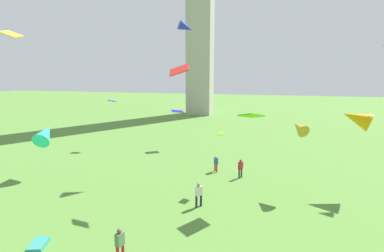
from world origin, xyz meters
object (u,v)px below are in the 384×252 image
(kite_flying_9, at_px, (299,127))
(kite_flying_8, at_px, (186,27))
(kite_flying_4, at_px, (11,34))
(kite_bundle_2, at_px, (39,245))
(person_3, at_px, (241,167))
(kite_flying_5, at_px, (179,70))
(kite_flying_0, at_px, (251,116))
(person_1, at_px, (120,243))
(person_2, at_px, (216,162))
(kite_flying_10, at_px, (221,133))
(kite_flying_1, at_px, (112,101))
(kite_flying_7, at_px, (357,118))
(kite_flying_6, at_px, (45,134))
(kite_flying_3, at_px, (177,111))
(person_0, at_px, (199,193))

(kite_flying_9, bearing_deg, kite_flying_8, -50.03)
(kite_flying_4, height_order, kite_bundle_2, kite_flying_4)
(person_3, bearing_deg, kite_flying_5, 157.91)
(kite_flying_0, bearing_deg, kite_flying_9, -16.10)
(person_1, relative_size, person_2, 1.11)
(person_3, xyz_separation_m, kite_flying_10, (-1.44, -2.70, 3.64))
(person_2, distance_m, kite_flying_10, 5.45)
(kite_flying_1, xyz_separation_m, kite_flying_9, (21.61, -9.41, -0.71))
(kite_flying_8, bearing_deg, kite_flying_7, -132.27)
(kite_flying_9, bearing_deg, person_3, -44.99)
(person_1, bearing_deg, kite_flying_4, -107.82)
(kite_flying_6, xyz_separation_m, kite_flying_8, (11.92, 6.32, 9.96))
(person_2, height_order, kite_flying_3, kite_flying_3)
(person_1, height_order, person_3, person_1)
(person_0, xyz_separation_m, kite_flying_5, (-2.20, 2.75, 8.65))
(kite_flying_1, height_order, kite_flying_6, kite_flying_1)
(kite_flying_3, distance_m, kite_flying_4, 19.42)
(kite_flying_7, bearing_deg, kite_flying_1, -87.65)
(person_0, bearing_deg, kite_flying_1, -91.96)
(kite_flying_1, xyz_separation_m, kite_flying_7, (26.05, -8.00, -0.02))
(kite_flying_4, bearing_deg, person_2, 21.95)
(person_0, relative_size, kite_flying_8, 0.93)
(kite_flying_5, height_order, kite_flying_10, kite_flying_5)
(kite_flying_0, xyz_separation_m, kite_bundle_2, (-10.91, -8.78, -6.34))
(kite_flying_7, relative_size, kite_flying_10, 2.71)
(kite_flying_3, bearing_deg, kite_flying_1, -21.54)
(kite_flying_1, relative_size, kite_flying_8, 0.52)
(kite_flying_1, bearing_deg, kite_flying_10, 145.18)
(kite_flying_8, bearing_deg, kite_flying_3, -5.17)
(kite_flying_4, bearing_deg, kite_flying_8, 34.93)
(kite_bundle_2, bearing_deg, kite_flying_5, 61.26)
(kite_flying_7, bearing_deg, kite_flying_6, -64.22)
(person_1, bearing_deg, kite_flying_5, -169.46)
(person_2, distance_m, kite_flying_1, 16.78)
(person_3, bearing_deg, kite_flying_8, 90.21)
(person_0, xyz_separation_m, kite_flying_0, (3.40, 1.85, 5.45))
(person_1, bearing_deg, kite_flying_9, 153.87)
(kite_flying_4, height_order, kite_flying_5, kite_flying_4)
(kite_flying_0, distance_m, kite_flying_6, 19.11)
(person_2, height_order, kite_flying_6, kite_flying_6)
(person_0, relative_size, person_3, 1.03)
(kite_flying_4, distance_m, kite_flying_8, 14.89)
(person_1, bearing_deg, person_3, 172.47)
(kite_flying_0, bearing_deg, kite_flying_8, 74.09)
(kite_flying_3, xyz_separation_m, kite_flying_9, (13.38, -10.92, 0.55))
(person_2, height_order, kite_flying_9, kite_flying_9)
(kite_flying_10, relative_size, kite_bundle_2, 0.78)
(kite_flying_0, relative_size, kite_flying_10, 2.03)
(person_1, xyz_separation_m, kite_flying_6, (-12.94, 10.36, 2.83))
(person_0, height_order, person_3, person_0)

